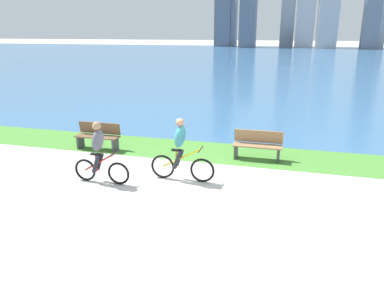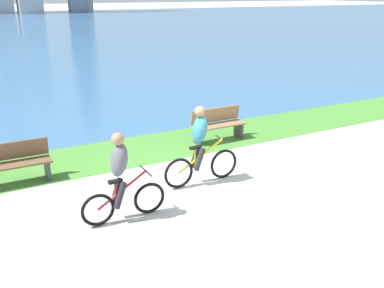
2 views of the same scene
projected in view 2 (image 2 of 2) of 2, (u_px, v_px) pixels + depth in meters
The scene contains 6 objects.
ground_plane at pixel (216, 187), 9.07m from camera, with size 300.00×300.00×0.00m, color #B2AFA8.
grass_strip_bayside at pixel (160, 146), 11.43m from camera, with size 120.00×2.15×0.01m, color #478433.
cyclist_lead at pixel (200, 146), 8.96m from camera, with size 1.76×0.52×1.70m.
cyclist_trailing at pixel (121, 177), 7.48m from camera, with size 1.57×0.52×1.65m.
bench_near_path at pixel (218, 125), 11.74m from camera, with size 1.50×0.47×0.90m.
bench_far_along_path at pixel (14, 164), 9.09m from camera, with size 1.50×0.47×0.90m.
Camera 2 is at (-4.36, -7.01, 3.88)m, focal length 40.23 mm.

